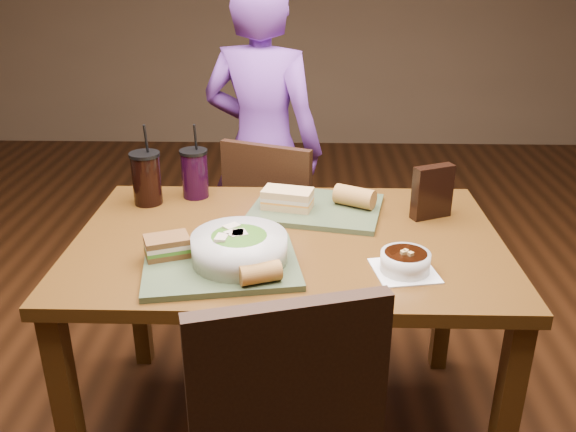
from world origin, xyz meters
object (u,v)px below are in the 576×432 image
at_px(chair_far, 268,227).
at_px(cup_cola, 147,178).
at_px(chip_bag, 432,192).
at_px(baguette_near, 260,273).
at_px(baguette_far, 355,197).
at_px(salad_bowl, 239,246).
at_px(soup_bowl, 405,261).
at_px(diner, 263,149).
at_px(tray_far, 317,208).
at_px(dining_table, 288,263).
at_px(sandwich_near, 167,246).
at_px(cup_berry, 195,173).
at_px(tray_near, 221,265).
at_px(sandwich_far, 288,199).

xyz_separation_m(chair_far, cup_cola, (-0.39, -0.39, 0.36)).
bearing_deg(chip_bag, baguette_near, -161.90).
relative_size(baguette_near, chip_bag, 0.61).
bearing_deg(baguette_far, salad_bowl, -130.74).
relative_size(soup_bowl, baguette_far, 1.42).
bearing_deg(diner, tray_far, 125.43).
relative_size(chair_far, chip_bag, 4.94).
relative_size(dining_table, sandwich_near, 9.11).
distance_m(salad_bowl, cup_berry, 0.56).
bearing_deg(tray_near, dining_table, 48.84).
distance_m(tray_far, soup_bowl, 0.48).
distance_m(baguette_near, cup_berry, 0.70).
bearing_deg(cup_cola, cup_berry, 23.56).
distance_m(chair_far, tray_near, 0.91).
height_order(sandwich_far, cup_berry, cup_berry).
relative_size(salad_bowl, sandwich_far, 1.48).
xyz_separation_m(tray_near, baguette_far, (0.40, 0.41, 0.04)).
xyz_separation_m(tray_near, soup_bowl, (0.50, -0.01, 0.02)).
height_order(salad_bowl, cup_cola, cup_cola).
relative_size(tray_far, baguette_far, 3.12).
relative_size(diner, sandwich_far, 8.37).
relative_size(sandwich_far, baguette_far, 1.33).
relative_size(sandwich_near, baguette_near, 1.33).
xyz_separation_m(baguette_near, cup_berry, (-0.27, 0.64, 0.04)).
bearing_deg(baguette_near, tray_near, 137.78).
bearing_deg(sandwich_far, dining_table, -88.01).
bearing_deg(salad_bowl, tray_far, 61.18).
bearing_deg(cup_berry, salad_bowl, -68.17).
bearing_deg(cup_cola, tray_near, -56.22).
bearing_deg(diner, cup_berry, 88.30).
relative_size(chair_far, sandwich_far, 4.88).
relative_size(sandwich_near, cup_cola, 0.51).
bearing_deg(cup_berry, tray_near, -73.51).
xyz_separation_m(diner, salad_bowl, (0.01, -1.10, 0.07)).
xyz_separation_m(sandwich_near, sandwich_far, (0.33, 0.35, 0.00)).
distance_m(chair_far, cup_berry, 0.54).
bearing_deg(cup_berry, baguette_near, -66.81).
bearing_deg(dining_table, sandwich_near, -153.62).
height_order(sandwich_far, baguette_near, sandwich_far).
relative_size(diner, chip_bag, 8.47).
bearing_deg(dining_table, salad_bowl, -123.76).
height_order(baguette_near, cup_cola, cup_cola).
distance_m(dining_table, sandwich_far, 0.24).
xyz_separation_m(baguette_near, chip_bag, (0.53, 0.48, 0.04)).
height_order(chair_far, cup_cola, cup_cola).
height_order(dining_table, cup_cola, cup_cola).
bearing_deg(salad_bowl, cup_berry, 111.83).
distance_m(soup_bowl, baguette_far, 0.43).
distance_m(tray_near, baguette_far, 0.58).
relative_size(diner, baguette_far, 11.10).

